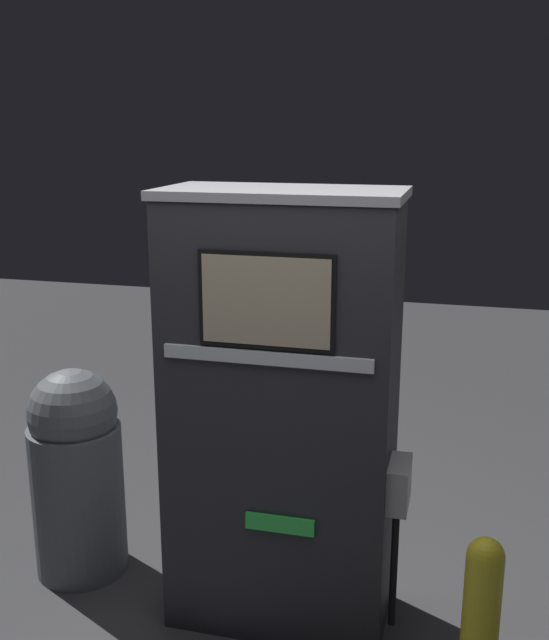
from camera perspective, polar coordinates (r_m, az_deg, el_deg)
gas_pump at (r=3.42m, az=0.58°, el=-7.24°), size 1.11×0.55×2.04m
safety_bollard at (r=3.15m, az=15.35°, el=-22.04°), size 0.14×0.14×0.85m
trash_bin at (r=4.08m, az=-14.84°, el=-11.02°), size 0.48×0.48×1.11m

